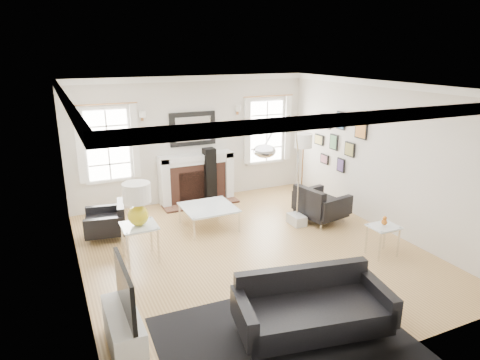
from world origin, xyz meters
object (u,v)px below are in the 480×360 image
sofa (311,308)px  gourd_lamp (137,201)px  armchair_left (108,222)px  coffee_table (208,208)px  fireplace (197,179)px  arc_floor_lamp (283,174)px  armchair_right (319,205)px

sofa → gourd_lamp: bearing=118.3°
sofa → armchair_left: size_ratio=2.24×
coffee_table → gourd_lamp: size_ratio=1.37×
fireplace → coffee_table: 1.57m
arc_floor_lamp → fireplace: bearing=103.5°
arc_floor_lamp → armchair_right: bearing=24.6°
fireplace → armchair_left: bearing=-151.6°
armchair_right → gourd_lamp: size_ratio=1.47×
armchair_left → arc_floor_lamp: size_ratio=0.37×
gourd_lamp → fireplace: bearing=52.3°
armchair_right → gourd_lamp: bearing=-177.6°
sofa → arc_floor_lamp: 2.72m
armchair_left → arc_floor_lamp: 3.35m
coffee_table → fireplace: bearing=78.9°
gourd_lamp → arc_floor_lamp: bearing=-9.1°
gourd_lamp → arc_floor_lamp: 2.49m
sofa → gourd_lamp: size_ratio=2.78×
coffee_table → arc_floor_lamp: (0.95, -1.18, 0.88)m
fireplace → sofa: 5.09m
fireplace → sofa: (-0.31, -5.07, -0.21)m
fireplace → coffee_table: size_ratio=1.74×
armchair_right → arc_floor_lamp: (-1.18, -0.54, 0.94)m
sofa → arc_floor_lamp: (0.96, 2.36, 0.96)m
armchair_right → coffee_table: bearing=163.4°
coffee_table → gourd_lamp: bearing=-152.2°
gourd_lamp → sofa: bearing=-61.7°
fireplace → coffee_table: (-0.30, -1.54, -0.14)m
armchair_left → gourd_lamp: bearing=-73.1°
sofa → coffee_table: size_ratio=2.02×
armchair_right → gourd_lamp: 3.69m
armchair_left → arc_floor_lamp: bearing=-29.0°
sofa → armchair_left: bearing=115.1°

